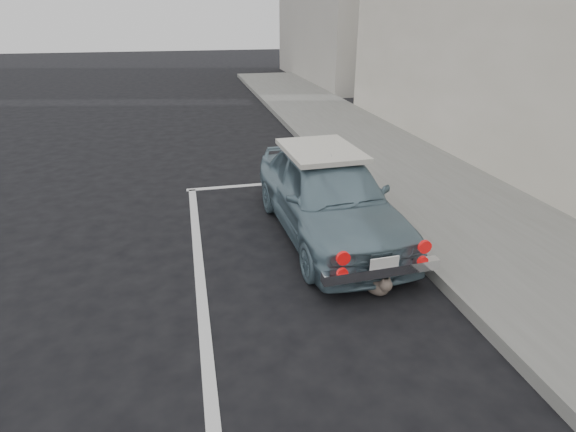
# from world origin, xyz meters

# --- Properties ---
(pline_front) EXTENTS (3.00, 0.12, 0.01)m
(pline_front) POSITION_xyz_m (0.50, 6.50, 0.00)
(pline_front) COLOR silver
(pline_front) RESTS_ON ground
(pline_side) EXTENTS (0.12, 7.00, 0.01)m
(pline_side) POSITION_xyz_m (-0.90, 3.00, 0.00)
(pline_side) COLOR silver
(pline_side) RESTS_ON ground
(retro_coupe) EXTENTS (1.58, 3.62, 1.21)m
(retro_coupe) POSITION_xyz_m (0.96, 4.29, 0.61)
(retro_coupe) COLOR gray
(retro_coupe) RESTS_ON ground
(cat) EXTENTS (0.33, 0.56, 0.30)m
(cat) POSITION_xyz_m (1.05, 2.69, 0.14)
(cat) COLOR #726257
(cat) RESTS_ON ground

